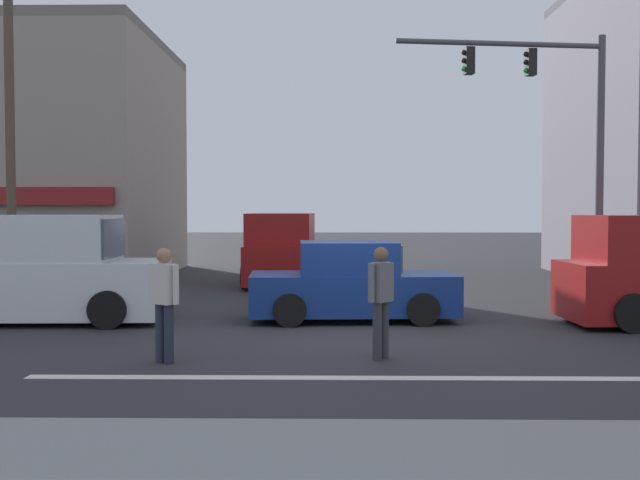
# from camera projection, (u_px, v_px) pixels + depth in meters

# --- Properties ---
(ground_plane) EXTENTS (120.00, 120.00, 0.00)m
(ground_plane) POSITION_uv_depth(u_px,v_px,m) (357.00, 334.00, 13.35)
(ground_plane) COLOR #2B2B2D
(lane_marking_stripe) EXTENTS (9.00, 0.24, 0.01)m
(lane_marking_stripe) POSITION_uv_depth(u_px,v_px,m) (366.00, 378.00, 9.85)
(lane_marking_stripe) COLOR silver
(lane_marking_stripe) RESTS_ON ground
(utility_pole_near_left) EXTENTS (1.40, 0.22, 8.35)m
(utility_pole_near_left) POSITION_uv_depth(u_px,v_px,m) (10.00, 122.00, 17.88)
(utility_pole_near_left) COLOR brown
(utility_pole_near_left) RESTS_ON ground
(traffic_light_mast) EXTENTS (4.85, 0.80, 6.20)m
(traffic_light_mast) POSITION_uv_depth(u_px,v_px,m) (560.00, 124.00, 17.02)
(traffic_light_mast) COLOR #47474C
(traffic_light_mast) RESTS_ON ground
(van_crossing_leftbound) EXTENTS (2.12, 4.64, 2.11)m
(van_crossing_leftbound) POSITION_uv_depth(u_px,v_px,m) (282.00, 251.00, 22.19)
(van_crossing_leftbound) COLOR maroon
(van_crossing_leftbound) RESTS_ON ground
(sedan_parked_curbside) EXTENTS (4.19, 2.06, 1.58)m
(sedan_parked_curbside) POSITION_uv_depth(u_px,v_px,m) (352.00, 285.00, 15.01)
(sedan_parked_curbside) COLOR navy
(sedan_parked_curbside) RESTS_ON ground
(van_waiting_far) EXTENTS (4.66, 2.17, 2.11)m
(van_waiting_far) POSITION_uv_depth(u_px,v_px,m) (42.00, 271.00, 14.74)
(van_waiting_far) COLOR silver
(van_waiting_far) RESTS_ON ground
(pedestrian_mid_crossing) EXTENTS (0.39, 0.47, 1.67)m
(pedestrian_mid_crossing) POSITION_uv_depth(u_px,v_px,m) (381.00, 296.00, 11.05)
(pedestrian_mid_crossing) COLOR #333338
(pedestrian_mid_crossing) RESTS_ON ground
(pedestrian_far_side) EXTENTS (0.49, 0.38, 1.67)m
(pedestrian_far_side) POSITION_uv_depth(u_px,v_px,m) (164.00, 298.00, 10.78)
(pedestrian_far_side) COLOR #232838
(pedestrian_far_side) RESTS_ON ground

